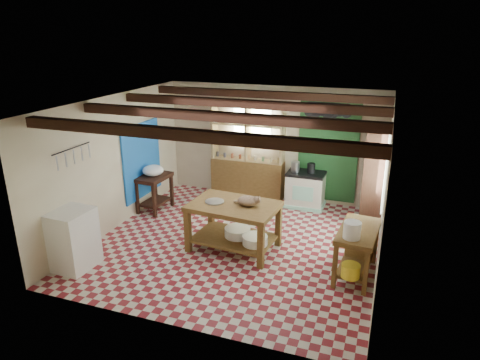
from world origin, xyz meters
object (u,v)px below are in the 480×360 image
(stove, at_px, (305,190))
(prep_table, at_px, (155,193))
(white_cabinet, at_px, (74,239))
(cat, at_px, (248,201))
(right_counter, at_px, (356,252))
(work_table, at_px, (234,226))

(stove, distance_m, prep_table, 3.31)
(stove, bearing_deg, white_cabinet, -128.05)
(stove, xyz_separation_m, white_cabinet, (-3.08, -3.83, 0.10))
(white_cabinet, xyz_separation_m, cat, (2.51, 1.50, 0.44))
(stove, height_order, white_cabinet, white_cabinet)
(prep_table, bearing_deg, right_counter, -12.07)
(prep_table, height_order, cat, cat)
(white_cabinet, bearing_deg, stove, 53.77)
(stove, bearing_deg, prep_table, -156.60)
(prep_table, xyz_separation_m, right_counter, (4.38, -1.27, 0.01))
(cat, bearing_deg, stove, 71.05)
(work_table, xyz_separation_m, white_cabinet, (-2.25, -1.47, 0.07))
(stove, relative_size, right_counter, 0.72)
(stove, bearing_deg, cat, -103.00)
(prep_table, bearing_deg, cat, -18.89)
(work_table, bearing_deg, prep_table, 158.96)
(white_cabinet, bearing_deg, cat, 33.45)
(work_table, bearing_deg, stove, 75.55)
(white_cabinet, bearing_deg, work_table, 35.69)
(white_cabinet, relative_size, right_counter, 0.89)
(stove, xyz_separation_m, prep_table, (-3.06, -1.28, -0.00))
(white_cabinet, distance_m, right_counter, 4.59)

